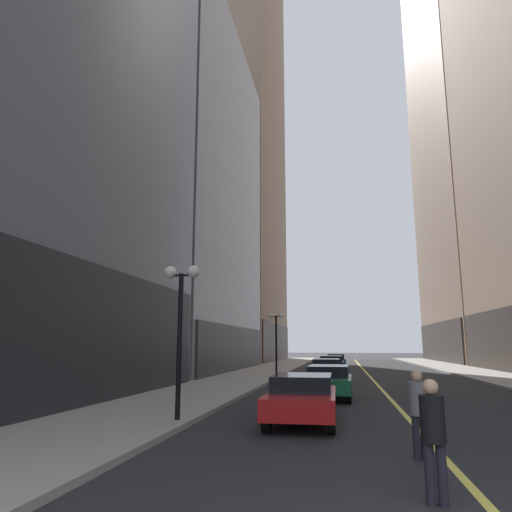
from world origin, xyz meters
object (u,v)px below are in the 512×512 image
(car_white, at_px, (326,369))
(pedestrian_in_black_coat, at_px, (433,431))
(car_green, at_px, (329,380))
(street_lamp_left_far, at_px, (276,329))
(car_blue, at_px, (336,360))
(street_lamp_left_near, at_px, (181,306))
(car_black, at_px, (331,363))
(pedestrian_in_grey_suit, at_px, (418,407))
(car_red, at_px, (303,397))

(car_white, relative_size, pedestrian_in_black_coat, 2.63)
(car_green, relative_size, street_lamp_left_far, 1.03)
(car_white, xyz_separation_m, pedestrian_in_black_coat, (2.19, -22.96, 0.26))
(car_white, bearing_deg, car_blue, 88.72)
(car_blue, relative_size, pedestrian_in_black_coat, 2.68)
(street_lamp_left_near, bearing_deg, car_white, 78.47)
(street_lamp_left_near, bearing_deg, car_black, 82.00)
(street_lamp_left_far, bearing_deg, pedestrian_in_grey_suit, -75.78)
(car_white, bearing_deg, street_lamp_left_far, 137.73)
(car_white, relative_size, pedestrian_in_grey_suit, 2.65)
(car_green, height_order, car_black, same)
(car_white, distance_m, pedestrian_in_grey_suit, 20.37)
(car_white, height_order, street_lamp_left_near, street_lamp_left_near)
(pedestrian_in_grey_suit, relative_size, street_lamp_left_far, 0.38)
(pedestrian_in_black_coat, bearing_deg, car_green, 97.72)
(car_green, distance_m, street_lamp_left_near, 8.86)
(car_green, height_order, car_white, same)
(car_black, xyz_separation_m, street_lamp_left_near, (-3.68, -26.15, 2.53))
(car_green, relative_size, car_black, 0.97)
(car_white, height_order, car_blue, same)
(car_white, relative_size, car_blue, 0.98)
(car_green, bearing_deg, car_blue, 90.04)
(car_blue, bearing_deg, car_red, -90.95)
(car_black, height_order, street_lamp_left_near, street_lamp_left_near)
(car_green, xyz_separation_m, street_lamp_left_near, (-3.94, -7.52, 2.54))
(pedestrian_in_grey_suit, distance_m, street_lamp_left_far, 24.28)
(car_red, relative_size, car_white, 0.99)
(car_red, height_order, pedestrian_in_grey_suit, pedestrian_in_grey_suit)
(car_red, distance_m, car_green, 6.54)
(car_red, height_order, car_green, same)
(car_red, distance_m, pedestrian_in_black_coat, 7.07)
(car_black, bearing_deg, car_blue, 88.38)
(car_black, relative_size, pedestrian_in_grey_suit, 2.82)
(car_red, bearing_deg, pedestrian_in_black_coat, -70.46)
(pedestrian_in_grey_suit, bearing_deg, street_lamp_left_far, 104.22)
(pedestrian_in_grey_suit, bearing_deg, pedestrian_in_black_coat, -94.52)
(car_white, bearing_deg, car_black, 89.05)
(street_lamp_left_near, height_order, street_lamp_left_far, same)
(car_green, distance_m, car_blue, 27.19)
(car_black, xyz_separation_m, pedestrian_in_black_coat, (2.05, -31.81, 0.26))
(pedestrian_in_black_coat, bearing_deg, pedestrian_in_grey_suit, 85.48)
(car_red, height_order, street_lamp_left_near, street_lamp_left_near)
(street_lamp_left_near, relative_size, street_lamp_left_far, 1.00)
(car_red, distance_m, street_lamp_left_near, 4.33)
(car_red, relative_size, street_lamp_left_near, 0.99)
(car_red, height_order, car_blue, same)
(pedestrian_in_grey_suit, bearing_deg, car_blue, 93.08)
(car_black, bearing_deg, car_green, -89.19)
(pedestrian_in_grey_suit, bearing_deg, street_lamp_left_near, 153.79)
(car_red, xyz_separation_m, street_lamp_left_far, (-3.36, 19.50, 2.54))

